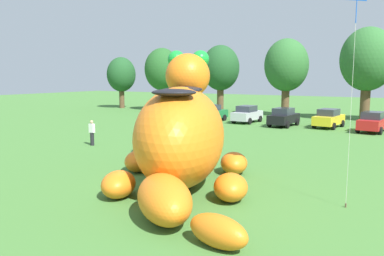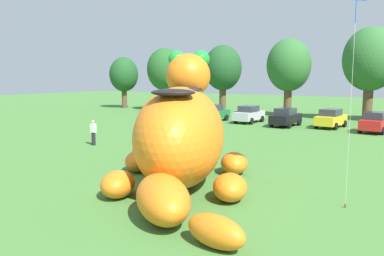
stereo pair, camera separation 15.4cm
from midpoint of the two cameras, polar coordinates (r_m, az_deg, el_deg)
name	(u,v)px [view 2 (the right image)]	position (r m, az deg, el deg)	size (l,w,h in m)	color
ground_plane	(151,184)	(17.17, -5.77, -8.12)	(160.00, 160.00, 0.00)	#427533
giant_inflatable_creature	(180,135)	(16.55, -1.45, -0.98)	(9.21, 10.15, 5.94)	orange
car_orange	(186,111)	(42.46, -0.79, 2.50)	(2.23, 4.24, 1.72)	orange
car_green	(212,113)	(40.33, 3.12, 2.22)	(2.37, 4.30, 1.72)	#1E7238
car_silver	(249,114)	(39.46, 8.49, 2.03)	(2.10, 4.18, 1.72)	#B7BABF
car_black	(286,117)	(37.19, 13.71, 1.55)	(2.18, 4.22, 1.72)	black
car_yellow	(331,118)	(37.30, 19.85, 1.34)	(2.33, 4.28, 1.72)	yellow
car_red	(375,122)	(35.72, 25.45, 0.79)	(2.31, 4.27, 1.72)	red
tree_far_left	(124,75)	(58.12, -9.91, 7.71)	(4.18, 4.18, 7.42)	brown
tree_left	(165,70)	(53.14, -3.98, 8.53)	(4.74, 4.74, 8.42)	brown
tree_mid_left	(223,68)	(51.10, 4.65, 8.73)	(4.88, 4.88, 8.66)	brown
tree_centre_left	(289,66)	(46.60, 14.13, 8.88)	(5.05, 5.05, 8.96)	brown
tree_centre	(370,60)	(44.13, 24.82, 9.09)	(5.44, 5.44, 9.65)	brown
spectator_near_inflatable	(200,134)	(25.56, 1.31, -0.92)	(0.38, 0.26, 1.71)	#726656
spectator_mid_field	(93,133)	(27.03, -14.14, -0.69)	(0.38, 0.26, 1.71)	black
spectator_wandering	(205,117)	(36.18, 1.99, 1.59)	(0.38, 0.26, 1.71)	#2D334C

